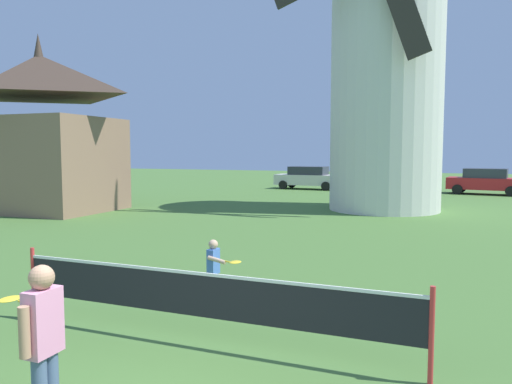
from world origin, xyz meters
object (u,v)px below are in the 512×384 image
tennis_net (199,295)px  player_near (42,336)px  parked_car_blue (394,179)px  windmill (387,47)px  parked_car_red (485,181)px  chapel (41,135)px  parked_car_cream (308,177)px  player_far (215,267)px

tennis_net → player_near: size_ratio=3.78×
parked_car_blue → windmill: bearing=-86.7°
player_near → windmill: bearing=87.4°
player_near → parked_car_red: size_ratio=0.34×
windmill → parked_car_red: bearing=65.6°
windmill → chapel: 15.40m
tennis_net → parked_car_red: 27.16m
player_near → parked_car_cream: size_ratio=0.33×
windmill → tennis_net: bearing=-91.3°
windmill → tennis_net: size_ratio=2.53×
parked_car_red → chapel: (-18.55, -15.97, 2.47)m
tennis_net → player_far: size_ratio=5.37×
tennis_net → chapel: 17.40m
parked_car_blue → parked_car_red: size_ratio=0.89×
player_near → player_far: bearing=92.8°
player_far → parked_car_red: size_ratio=0.24×
windmill → parked_car_cream: size_ratio=3.20×
player_near → parked_car_blue: parked_car_blue is taller
chapel → parked_car_red: bearing=40.7°
parked_car_cream → parked_car_blue: 5.76m
windmill → parked_car_blue: (-0.59, 10.30, -6.25)m
tennis_net → player_far: (-0.65, 1.76, -0.08)m
player_near → parked_car_red: (5.54, 28.83, -0.05)m
windmill → player_near: windmill is taller
windmill → player_far: 15.95m
windmill → parked_car_cream: 13.73m
parked_car_blue → parked_car_red: (5.29, 0.07, 0.00)m
player_far → parked_car_blue: size_ratio=0.27×
parked_car_blue → chapel: (-13.25, -15.91, 2.47)m
parked_car_blue → parked_car_red: same height
player_near → parked_car_cream: 29.45m
windmill → tennis_net: windmill is taller
windmill → chapel: windmill is taller
windmill → parked_car_blue: size_ratio=3.70×
parked_car_cream → parked_car_red: (11.04, -0.10, -0.00)m
parked_car_cream → player_far: bearing=-78.0°
windmill → chapel: bearing=-157.9°
windmill → parked_car_blue: 12.06m
windmill → parked_car_cream: (-6.34, 10.46, -6.25)m
parked_car_cream → parked_car_red: same height
tennis_net → chapel: bearing=141.5°
parked_car_blue → chapel: 20.85m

